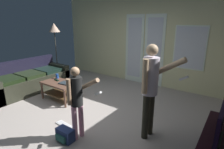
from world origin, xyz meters
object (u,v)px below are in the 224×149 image
at_px(laptop_closed, 67,83).
at_px(backpack, 65,135).
at_px(loose_keyboard, 65,125).
at_px(cup_near_edge, 57,76).
at_px(person_child, 77,97).
at_px(floor_lamp, 54,30).
at_px(leather_couch, 29,80).
at_px(person_adult, 151,84).
at_px(coffee_table, 60,87).
at_px(tv_remote_black, 57,80).
at_px(flat_screen_tv, 222,120).

bearing_deg(laptop_closed, backpack, -50.79).
relative_size(loose_keyboard, cup_near_edge, 3.72).
xyz_separation_m(loose_keyboard, laptop_closed, (-0.82, 0.79, 0.46)).
relative_size(person_child, floor_lamp, 0.67).
relative_size(leather_couch, person_child, 1.71).
height_order(leather_couch, laptop_closed, leather_couch).
relative_size(person_adult, floor_lamp, 0.86).
bearing_deg(leather_couch, loose_keyboard, -16.37).
bearing_deg(person_child, coffee_table, 150.56).
bearing_deg(tv_remote_black, person_adult, 7.70).
relative_size(flat_screen_tv, person_child, 0.97).
bearing_deg(backpack, flat_screen_tv, 18.68).
distance_m(leather_couch, coffee_table, 1.30).
relative_size(coffee_table, cup_near_edge, 7.84).
bearing_deg(floor_lamp, tv_remote_black, -38.80).
distance_m(coffee_table, flat_screen_tv, 3.55).
bearing_deg(person_adult, leather_couch, 179.36).
xyz_separation_m(leather_couch, person_child, (2.82, -0.78, 0.46)).
distance_m(loose_keyboard, cup_near_edge, 1.74).
relative_size(floor_lamp, tv_remote_black, 11.02).
bearing_deg(person_child, loose_keyboard, 168.51).
bearing_deg(flat_screen_tv, cup_near_edge, 172.23).
bearing_deg(leather_couch, tv_remote_black, 6.82).
distance_m(coffee_table, person_adult, 2.54).
relative_size(leather_couch, flat_screen_tv, 1.76).
xyz_separation_m(flat_screen_tv, cup_near_edge, (-3.84, 0.52, -0.25)).
xyz_separation_m(backpack, laptop_closed, (-1.17, 1.08, 0.37)).
height_order(laptop_closed, cup_near_edge, cup_near_edge).
bearing_deg(tv_remote_black, coffee_table, -4.10).
relative_size(floor_lamp, backpack, 5.99).
bearing_deg(laptop_closed, leather_couch, 176.00).
bearing_deg(tv_remote_black, person_child, -16.58).
relative_size(loose_keyboard, laptop_closed, 1.26).
distance_m(floor_lamp, backpack, 4.08).
bearing_deg(person_child, laptop_closed, 145.76).
bearing_deg(floor_lamp, flat_screen_tv, -16.76).
height_order(leather_couch, backpack, leather_couch).
height_order(person_adult, floor_lamp, floor_lamp).
distance_m(leather_couch, loose_keyboard, 2.45).
bearing_deg(tv_remote_black, loose_keyboard, -22.05).
bearing_deg(cup_near_edge, floor_lamp, 141.77).
height_order(flat_screen_tv, loose_keyboard, flat_screen_tv).
xyz_separation_m(laptop_closed, cup_near_edge, (-0.55, 0.16, 0.05)).
distance_m(flat_screen_tv, person_child, 2.05).
bearing_deg(leather_couch, cup_near_edge, 15.38).
distance_m(person_adult, person_child, 1.21).
bearing_deg(person_adult, coffee_table, 177.25).
xyz_separation_m(flat_screen_tv, person_child, (-1.98, -0.52, -0.02)).
distance_m(coffee_table, cup_near_edge, 0.43).
height_order(leather_couch, loose_keyboard, leather_couch).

